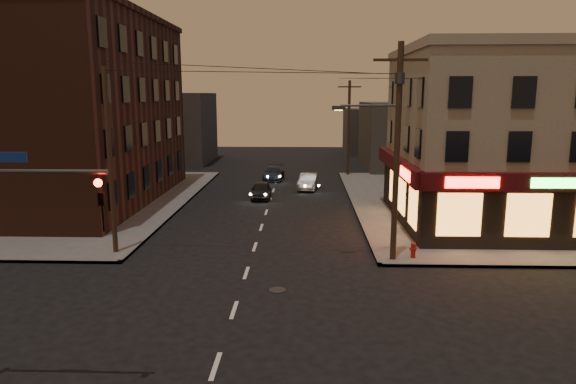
{
  "coord_description": "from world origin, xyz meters",
  "views": [
    {
      "loc": [
        2.58,
        -17.74,
        7.85
      ],
      "look_at": [
        1.78,
        6.62,
        3.2
      ],
      "focal_mm": 32.0,
      "sensor_mm": 36.0,
      "label": 1
    }
  ],
  "objects_px": {
    "sedan_near": "(261,190)",
    "sedan_far": "(274,173)",
    "fire_hydrant": "(413,249)",
    "sedan_mid": "(308,181)"
  },
  "relations": [
    {
      "from": "sedan_mid",
      "to": "sedan_far",
      "type": "relative_size",
      "value": 0.94
    },
    {
      "from": "sedan_far",
      "to": "fire_hydrant",
      "type": "bearing_deg",
      "value": -67.55
    },
    {
      "from": "sedan_near",
      "to": "sedan_mid",
      "type": "height_order",
      "value": "sedan_mid"
    },
    {
      "from": "sedan_far",
      "to": "fire_hydrant",
      "type": "relative_size",
      "value": 5.52
    },
    {
      "from": "sedan_mid",
      "to": "fire_hydrant",
      "type": "xyz_separation_m",
      "value": [
        4.9,
        -18.75,
        -0.09
      ]
    },
    {
      "from": "sedan_near",
      "to": "sedan_far",
      "type": "bearing_deg",
      "value": 83.99
    },
    {
      "from": "sedan_far",
      "to": "fire_hydrant",
      "type": "xyz_separation_m",
      "value": [
        8.09,
        -23.43,
        -0.05
      ]
    },
    {
      "from": "sedan_near",
      "to": "sedan_mid",
      "type": "bearing_deg",
      "value": 44.42
    },
    {
      "from": "sedan_near",
      "to": "sedan_far",
      "type": "distance_m",
      "value": 8.65
    },
    {
      "from": "sedan_far",
      "to": "fire_hydrant",
      "type": "height_order",
      "value": "sedan_far"
    }
  ]
}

